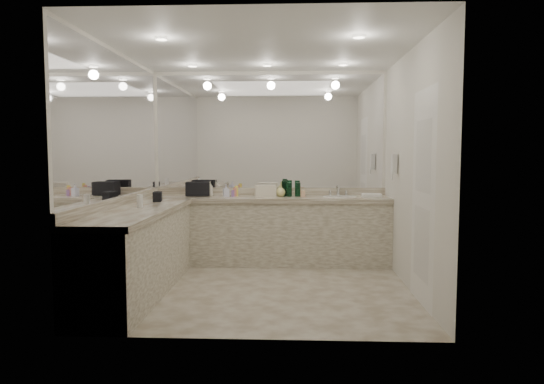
{
  "coord_description": "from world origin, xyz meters",
  "views": [
    {
      "loc": [
        0.33,
        -5.24,
        1.48
      ],
      "look_at": [
        0.08,
        0.4,
        1.03
      ],
      "focal_mm": 32.0,
      "sensor_mm": 36.0,
      "label": 1
    }
  ],
  "objects_px": {
    "soap_bottle_a": "(210,189)",
    "soap_bottle_b": "(226,191)",
    "soap_bottle_c": "(281,190)",
    "wall_phone": "(394,164)",
    "black_toiletry_bag": "(198,189)",
    "sink": "(340,197)",
    "hand_towel": "(372,195)",
    "cream_cosmetic_case": "(265,191)"
  },
  "relations": [
    {
      "from": "black_toiletry_bag",
      "to": "soap_bottle_c",
      "type": "bearing_deg",
      "value": -1.45
    },
    {
      "from": "wall_phone",
      "to": "soap_bottle_a",
      "type": "bearing_deg",
      "value": 166.77
    },
    {
      "from": "sink",
      "to": "soap_bottle_a",
      "type": "relative_size",
      "value": 2.22
    },
    {
      "from": "soap_bottle_c",
      "to": "cream_cosmetic_case",
      "type": "bearing_deg",
      "value": 178.75
    },
    {
      "from": "sink",
      "to": "hand_towel",
      "type": "relative_size",
      "value": 1.74
    },
    {
      "from": "sink",
      "to": "soap_bottle_c",
      "type": "distance_m",
      "value": 0.79
    },
    {
      "from": "sink",
      "to": "black_toiletry_bag",
      "type": "height_order",
      "value": "black_toiletry_bag"
    },
    {
      "from": "soap_bottle_b",
      "to": "soap_bottle_a",
      "type": "bearing_deg",
      "value": 158.51
    },
    {
      "from": "cream_cosmetic_case",
      "to": "wall_phone",
      "type": "bearing_deg",
      "value": -27.37
    },
    {
      "from": "black_toiletry_bag",
      "to": "soap_bottle_a",
      "type": "relative_size",
      "value": 1.6
    },
    {
      "from": "sink",
      "to": "cream_cosmetic_case",
      "type": "bearing_deg",
      "value": 178.6
    },
    {
      "from": "wall_phone",
      "to": "soap_bottle_c",
      "type": "distance_m",
      "value": 1.53
    },
    {
      "from": "soap_bottle_a",
      "to": "soap_bottle_b",
      "type": "distance_m",
      "value": 0.25
    },
    {
      "from": "wall_phone",
      "to": "soap_bottle_c",
      "type": "xyz_separation_m",
      "value": [
        -1.39,
        0.52,
        -0.37
      ]
    },
    {
      "from": "soap_bottle_b",
      "to": "hand_towel",
      "type": "bearing_deg",
      "value": 1.44
    },
    {
      "from": "wall_phone",
      "to": "cream_cosmetic_case",
      "type": "height_order",
      "value": "wall_phone"
    },
    {
      "from": "sink",
      "to": "cream_cosmetic_case",
      "type": "xyz_separation_m",
      "value": [
        -0.99,
        0.02,
        0.08
      ]
    },
    {
      "from": "cream_cosmetic_case",
      "to": "sink",
      "type": "bearing_deg",
      "value": -10.58
    },
    {
      "from": "hand_towel",
      "to": "soap_bottle_c",
      "type": "height_order",
      "value": "soap_bottle_c"
    },
    {
      "from": "sink",
      "to": "soap_bottle_a",
      "type": "bearing_deg",
      "value": 178.31
    },
    {
      "from": "sink",
      "to": "black_toiletry_bag",
      "type": "xyz_separation_m",
      "value": [
        -1.91,
        0.05,
        0.1
      ]
    },
    {
      "from": "soap_bottle_b",
      "to": "soap_bottle_c",
      "type": "relative_size",
      "value": 0.99
    },
    {
      "from": "wall_phone",
      "to": "black_toiletry_bag",
      "type": "height_order",
      "value": "wall_phone"
    },
    {
      "from": "wall_phone",
      "to": "cream_cosmetic_case",
      "type": "xyz_separation_m",
      "value": [
        -1.6,
        0.52,
        -0.37
      ]
    },
    {
      "from": "soap_bottle_b",
      "to": "sink",
      "type": "bearing_deg",
      "value": 1.46
    },
    {
      "from": "cream_cosmetic_case",
      "to": "soap_bottle_a",
      "type": "height_order",
      "value": "soap_bottle_a"
    },
    {
      "from": "sink",
      "to": "wall_phone",
      "type": "distance_m",
      "value": 0.91
    },
    {
      "from": "black_toiletry_bag",
      "to": "hand_towel",
      "type": "xyz_separation_m",
      "value": [
        2.33,
        -0.04,
        -0.07
      ]
    },
    {
      "from": "cream_cosmetic_case",
      "to": "black_toiletry_bag",
      "type": "bearing_deg",
      "value": 169.33
    },
    {
      "from": "soap_bottle_c",
      "to": "hand_towel",
      "type": "bearing_deg",
      "value": -0.45
    },
    {
      "from": "cream_cosmetic_case",
      "to": "soap_bottle_c",
      "type": "xyz_separation_m",
      "value": [
        0.2,
        -0.0,
        0.0
      ]
    },
    {
      "from": "wall_phone",
      "to": "soap_bottle_c",
      "type": "relative_size",
      "value": 1.45
    },
    {
      "from": "soap_bottle_a",
      "to": "sink",
      "type": "bearing_deg",
      "value": -1.69
    },
    {
      "from": "soap_bottle_b",
      "to": "cream_cosmetic_case",
      "type": "bearing_deg",
      "value": 6.85
    },
    {
      "from": "wall_phone",
      "to": "black_toiletry_bag",
      "type": "distance_m",
      "value": 2.6
    },
    {
      "from": "black_toiletry_bag",
      "to": "cream_cosmetic_case",
      "type": "height_order",
      "value": "black_toiletry_bag"
    },
    {
      "from": "wall_phone",
      "to": "soap_bottle_c",
      "type": "height_order",
      "value": "wall_phone"
    },
    {
      "from": "cream_cosmetic_case",
      "to": "soap_bottle_b",
      "type": "xyz_separation_m",
      "value": [
        -0.52,
        -0.06,
        0.0
      ]
    },
    {
      "from": "soap_bottle_a",
      "to": "soap_bottle_b",
      "type": "height_order",
      "value": "soap_bottle_a"
    },
    {
      "from": "black_toiletry_bag",
      "to": "hand_towel",
      "type": "relative_size",
      "value": 1.26
    },
    {
      "from": "soap_bottle_c",
      "to": "soap_bottle_a",
      "type": "bearing_deg",
      "value": 178.11
    },
    {
      "from": "wall_phone",
      "to": "soap_bottle_a",
      "type": "relative_size",
      "value": 1.21
    }
  ]
}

